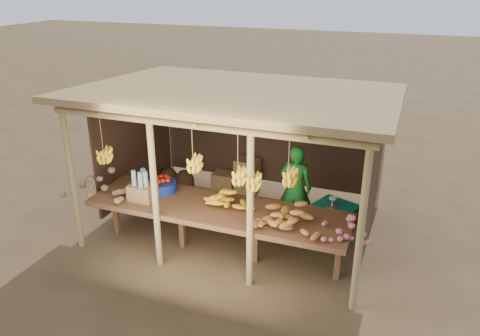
% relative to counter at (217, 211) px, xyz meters
% --- Properties ---
extents(ground, '(60.00, 60.00, 0.00)m').
position_rel_counter_xyz_m(ground, '(-0.00, 0.95, -0.74)').
color(ground, brown).
rests_on(ground, ground).
extents(stall_structure, '(4.70, 3.50, 2.43)m').
position_rel_counter_xyz_m(stall_structure, '(-0.03, 0.86, 1.17)').
color(stall_structure, tan).
rests_on(stall_structure, ground).
extents(counter, '(3.90, 1.05, 0.80)m').
position_rel_counter_xyz_m(counter, '(0.00, 0.00, 0.00)').
color(counter, brown).
rests_on(counter, ground).
extents(potato_heap, '(1.12, 0.88, 0.37)m').
position_rel_counter_xyz_m(potato_heap, '(-1.85, -0.27, 0.24)').
color(potato_heap, '#8F6B4A').
rests_on(potato_heap, counter).
extents(sweet_potato_heap, '(1.08, 0.82, 0.36)m').
position_rel_counter_xyz_m(sweet_potato_heap, '(1.16, -0.23, 0.24)').
color(sweet_potato_heap, '#BD7430').
rests_on(sweet_potato_heap, counter).
extents(onion_heap, '(0.94, 0.78, 0.36)m').
position_rel_counter_xyz_m(onion_heap, '(1.90, -0.28, 0.24)').
color(onion_heap, '#CB626C').
rests_on(onion_heap, counter).
extents(banana_pile, '(0.74, 0.53, 0.35)m').
position_rel_counter_xyz_m(banana_pile, '(0.15, 0.12, 0.24)').
color(banana_pile, yellow).
rests_on(banana_pile, counter).
extents(tomato_basin, '(0.46, 0.46, 0.24)m').
position_rel_counter_xyz_m(tomato_basin, '(-1.03, 0.20, 0.16)').
color(tomato_basin, navy).
rests_on(tomato_basin, counter).
extents(bottle_box, '(0.38, 0.30, 0.48)m').
position_rel_counter_xyz_m(bottle_box, '(-1.15, -0.16, 0.25)').
color(bottle_box, '#A27548').
rests_on(bottle_box, counter).
extents(vendor, '(0.55, 0.38, 1.45)m').
position_rel_counter_xyz_m(vendor, '(0.87, 1.21, -0.01)').
color(vendor, '#1A7623').
rests_on(vendor, ground).
extents(tarp_crate, '(0.78, 0.74, 0.75)m').
position_rel_counter_xyz_m(tarp_crate, '(1.56, 1.11, -0.43)').
color(tarp_crate, brown).
rests_on(tarp_crate, ground).
extents(carton_stack, '(0.92, 0.36, 0.69)m').
position_rel_counter_xyz_m(carton_stack, '(-0.46, 2.15, -0.43)').
color(carton_stack, '#A27548').
rests_on(carton_stack, ground).
extents(burlap_sacks, '(0.74, 0.39, 0.53)m').
position_rel_counter_xyz_m(burlap_sacks, '(-1.66, 1.82, -0.51)').
color(burlap_sacks, '#452D20').
rests_on(burlap_sacks, ground).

